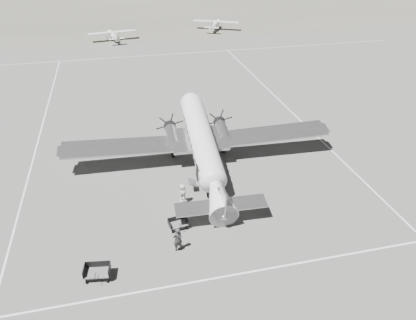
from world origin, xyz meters
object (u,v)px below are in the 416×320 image
at_px(dc3_airliner, 203,146).
at_px(passenger, 183,194).
at_px(light_plane_right, 215,25).
at_px(baggage_cart_near, 178,224).
at_px(light_plane_left, 113,36).
at_px(ramp_agent, 184,200).
at_px(baggage_cart_far, 97,272).
at_px(ground_crew, 178,239).

height_order(dc3_airliner, passenger, dc3_airliner).
xyz_separation_m(light_plane_right, baggage_cart_near, (-19.59, -65.21, -0.64)).
xyz_separation_m(light_plane_left, light_plane_right, (22.43, 4.71, 0.07)).
bearing_deg(ramp_agent, baggage_cart_near, -177.73).
distance_m(dc3_airliner, baggage_cart_near, 9.11).
bearing_deg(light_plane_right, ramp_agent, -79.35).
xyz_separation_m(ramp_agent, passenger, (0.03, 0.67, 0.13)).
relative_size(baggage_cart_far, ground_crew, 0.90).
xyz_separation_m(light_plane_right, passenger, (-18.63, -62.00, -0.16)).
height_order(light_plane_right, ground_crew, light_plane_right).
distance_m(ground_crew, ramp_agent, 5.09).
xyz_separation_m(light_plane_right, ground_crew, (-20.00, -67.57, -0.08)).
relative_size(light_plane_left, baggage_cart_near, 6.34).
height_order(light_plane_right, ramp_agent, light_plane_right).
bearing_deg(ground_crew, baggage_cart_near, -117.72).
distance_m(light_plane_left, ground_crew, 62.91).
relative_size(light_plane_left, passenger, 5.27).
height_order(light_plane_right, passenger, light_plane_right).
bearing_deg(light_plane_left, baggage_cart_far, -102.61).
relative_size(baggage_cart_near, ramp_agent, 0.96).
relative_size(light_plane_right, ground_crew, 5.22).
relative_size(ramp_agent, passenger, 0.86).
xyz_separation_m(baggage_cart_near, passenger, (0.97, 3.21, 0.48)).
bearing_deg(baggage_cart_near, light_plane_left, 83.75).
distance_m(light_plane_left, baggage_cart_far, 64.38).
bearing_deg(dc3_airliner, baggage_cart_far, -127.35).
height_order(ground_crew, passenger, ground_crew).
bearing_deg(passenger, baggage_cart_near, 154.46).
bearing_deg(light_plane_left, ramp_agent, -96.03).
xyz_separation_m(baggage_cart_near, ramp_agent, (0.94, 2.54, 0.36)).
distance_m(light_plane_right, baggage_cart_far, 73.61).
xyz_separation_m(baggage_cart_far, ground_crew, (5.63, 1.43, 0.49)).
bearing_deg(baggage_cart_near, ramp_agent, 60.80).
bearing_deg(light_plane_right, ground_crew, -79.26).
bearing_deg(baggage_cart_near, passenger, 64.30).
bearing_deg(light_plane_right, dc3_airliner, -78.20).
xyz_separation_m(light_plane_left, baggage_cart_near, (2.83, -60.50, -0.57)).
height_order(light_plane_left, baggage_cart_near, light_plane_left).
distance_m(light_plane_right, baggage_cart_near, 68.09).
xyz_separation_m(baggage_cart_near, baggage_cart_far, (-6.04, -3.79, 0.08)).
bearing_deg(light_plane_left, baggage_cart_near, -97.07).
bearing_deg(ground_crew, dc3_airliner, -130.00).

